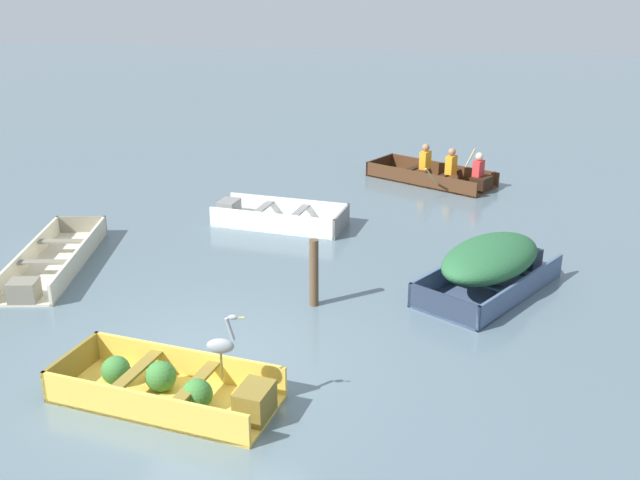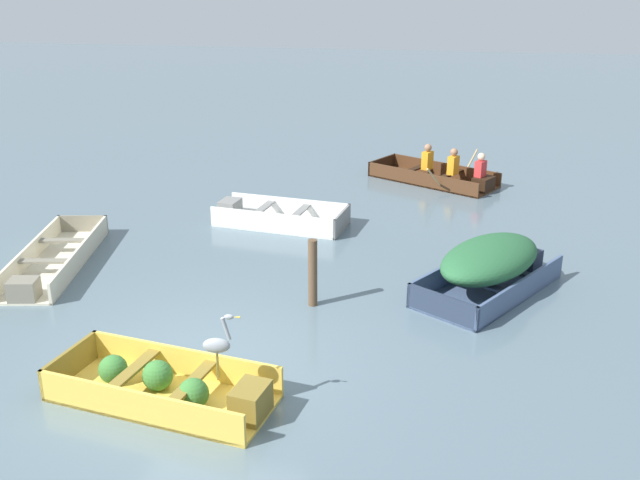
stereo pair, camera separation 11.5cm
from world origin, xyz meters
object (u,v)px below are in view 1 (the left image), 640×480
at_px(dinghy_yellow_foreground, 171,388).
at_px(rowboat_dark_varnish_with_crew, 439,175).
at_px(skiff_cream_far_moored, 52,262).
at_px(heron_on_dinghy, 222,344).
at_px(skiff_slate_blue_near_moored, 491,262).
at_px(mooring_post, 314,273).
at_px(skiff_white_mid_moored, 274,217).

distance_m(dinghy_yellow_foreground, rowboat_dark_varnish_with_crew, 10.50).
relative_size(skiff_cream_far_moored, heron_on_dinghy, 4.06).
height_order(skiff_slate_blue_near_moored, mooring_post, mooring_post).
height_order(dinghy_yellow_foreground, skiff_slate_blue_near_moored, skiff_slate_blue_near_moored).
relative_size(dinghy_yellow_foreground, skiff_cream_far_moored, 0.84).
bearing_deg(rowboat_dark_varnish_with_crew, skiff_slate_blue_near_moored, -81.03).
xyz_separation_m(skiff_slate_blue_near_moored, skiff_cream_far_moored, (-7.43, -0.47, -0.37)).
relative_size(dinghy_yellow_foreground, skiff_slate_blue_near_moored, 0.96).
xyz_separation_m(skiff_slate_blue_near_moored, skiff_white_mid_moored, (-4.21, 2.51, -0.35)).
xyz_separation_m(skiff_white_mid_moored, rowboat_dark_varnish_with_crew, (3.23, 3.66, 0.06)).
height_order(skiff_slate_blue_near_moored, rowboat_dark_varnish_with_crew, rowboat_dark_varnish_with_crew).
relative_size(heron_on_dinghy, mooring_post, 0.78).
bearing_deg(skiff_slate_blue_near_moored, skiff_cream_far_moored, -176.39).
xyz_separation_m(skiff_white_mid_moored, skiff_cream_far_moored, (-3.22, -2.98, -0.02)).
xyz_separation_m(rowboat_dark_varnish_with_crew, heron_on_dinghy, (-2.22, -10.17, 0.68)).
height_order(skiff_white_mid_moored, rowboat_dark_varnish_with_crew, rowboat_dark_varnish_with_crew).
bearing_deg(heron_on_dinghy, skiff_slate_blue_near_moored, 51.39).
relative_size(skiff_cream_far_moored, rowboat_dark_varnish_with_crew, 1.05).
distance_m(skiff_cream_far_moored, mooring_post, 4.79).
xyz_separation_m(dinghy_yellow_foreground, skiff_white_mid_moored, (-0.31, 6.43, -0.02)).
bearing_deg(mooring_post, rowboat_dark_varnish_with_crew, 76.59).
height_order(dinghy_yellow_foreground, skiff_white_mid_moored, dinghy_yellow_foreground).
bearing_deg(dinghy_yellow_foreground, skiff_cream_far_moored, 135.66).
relative_size(skiff_slate_blue_near_moored, skiff_white_mid_moored, 1.08).
bearing_deg(rowboat_dark_varnish_with_crew, skiff_white_mid_moored, -131.50).
bearing_deg(skiff_cream_far_moored, mooring_post, -6.84).
distance_m(dinghy_yellow_foreground, skiff_cream_far_moored, 4.94).
bearing_deg(dinghy_yellow_foreground, mooring_post, 67.34).
bearing_deg(skiff_white_mid_moored, heron_on_dinghy, -81.16).
relative_size(skiff_white_mid_moored, skiff_cream_far_moored, 0.80).
bearing_deg(skiff_white_mid_moored, skiff_slate_blue_near_moored, -30.81).
relative_size(rowboat_dark_varnish_with_crew, mooring_post, 3.01).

